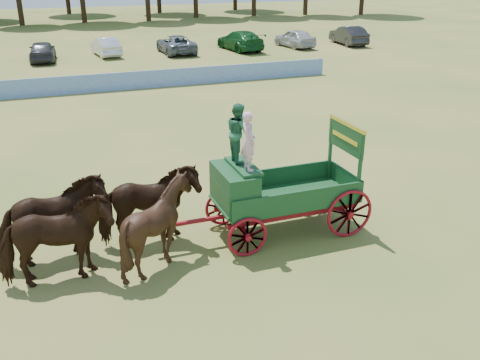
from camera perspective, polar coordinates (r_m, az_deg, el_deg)
ground at (r=16.34m, az=2.11°, el=-3.41°), size 160.00×160.00×0.00m
horse_lead_left at (r=13.10m, az=-19.09°, el=-6.20°), size 2.66×1.24×2.23m
horse_lead_right at (r=14.09m, az=-19.31°, el=-4.16°), size 2.83×1.69×2.23m
horse_wheel_left at (r=13.29m, az=-8.74°, el=-4.71°), size 2.20×1.99×2.24m
horse_wheel_right at (r=14.26m, az=-9.70°, el=-2.81°), size 2.65×1.22×2.23m
farm_dray at (r=14.36m, az=2.22°, el=-0.03°), size 5.99×2.00×3.71m
sponsor_banner at (r=32.57m, az=-12.01°, el=10.30°), size 26.00×0.08×1.05m
parked_cars at (r=43.81m, az=-16.44°, el=13.25°), size 48.94×6.33×1.63m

